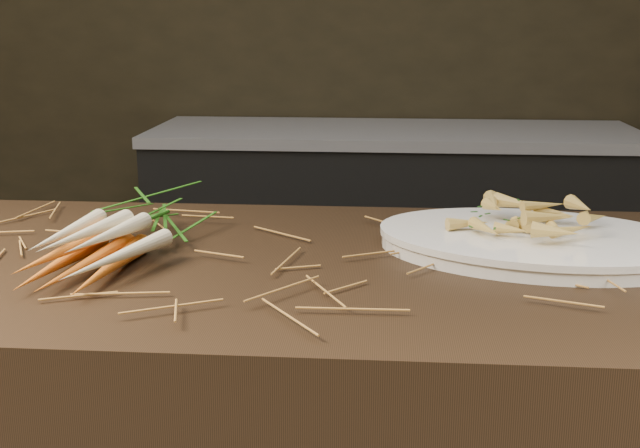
% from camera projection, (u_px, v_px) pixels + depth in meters
% --- Properties ---
extents(back_counter, '(1.82, 0.62, 0.84)m').
position_uv_depth(back_counter, '(392.00, 236.00, 3.11)').
color(back_counter, black).
rests_on(back_counter, ground).
extents(straw_bedding, '(1.40, 0.60, 0.02)m').
position_uv_depth(straw_bedding, '(204.00, 252.00, 1.20)').
color(straw_bedding, olive).
rests_on(straw_bedding, main_counter).
extents(root_veg_bunch, '(0.20, 0.45, 0.08)m').
position_uv_depth(root_veg_bunch, '(128.00, 226.00, 1.23)').
color(root_veg_bunch, orange).
rests_on(root_veg_bunch, main_counter).
extents(serving_platter, '(0.53, 0.41, 0.03)m').
position_uv_depth(serving_platter, '(534.00, 245.00, 1.23)').
color(serving_platter, white).
rests_on(serving_platter, main_counter).
extents(roasted_veg_heap, '(0.26, 0.21, 0.05)m').
position_uv_depth(roasted_veg_heap, '(536.00, 220.00, 1.22)').
color(roasted_veg_heap, '#BB9138').
rests_on(roasted_veg_heap, serving_platter).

